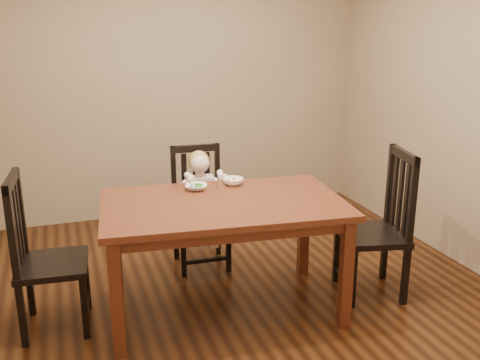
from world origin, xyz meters
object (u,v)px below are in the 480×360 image
object	(u,v)px
chair_child	(200,209)
toddler	(200,197)
chair_left	(43,257)
dining_table	(223,214)
bowl_peas	(196,187)
chair_right	(380,227)
bowl_veg	(233,181)

from	to	relation	value
chair_child	toddler	bearing A→B (deg)	90.00
chair_child	chair_left	distance (m)	1.40
dining_table	bowl_peas	size ratio (longest dim) A/B	10.94
chair_child	chair_right	world-z (taller)	chair_right
chair_child	toddler	size ratio (longest dim) A/B	1.98
chair_child	bowl_veg	size ratio (longest dim) A/B	6.44
toddler	chair_left	bearing A→B (deg)	28.85
chair_child	bowl_peas	world-z (taller)	chair_child
chair_left	bowl_peas	bearing A→B (deg)	103.36
toddler	bowl_peas	bearing A→B (deg)	74.50
chair_left	chair_right	world-z (taller)	chair_right
chair_child	bowl_veg	world-z (taller)	chair_child
toddler	bowl_veg	distance (m)	0.49
chair_right	chair_child	bearing A→B (deg)	62.90
bowl_veg	toddler	bearing A→B (deg)	110.03
chair_left	toddler	xyz separation A→B (m)	(1.23, 0.60, 0.10)
bowl_peas	dining_table	bearing A→B (deg)	-70.88
toddler	bowl_peas	world-z (taller)	toddler
chair_left	chair_child	bearing A→B (deg)	122.92
chair_child	bowl_veg	distance (m)	0.60
dining_table	chair_child	size ratio (longest dim) A/B	1.71
chair_left	bowl_veg	size ratio (longest dim) A/B	6.88
chair_left	toddler	bearing A→B (deg)	121.08
bowl_veg	chair_right	bearing A→B (deg)	-26.12
chair_right	bowl_veg	size ratio (longest dim) A/B	7.08
dining_table	chair_child	xyz separation A→B (m)	(0.04, 0.81, -0.24)
chair_right	chair_left	bearing A→B (deg)	95.69
toddler	bowl_veg	xyz separation A→B (m)	(0.15, -0.41, 0.23)
chair_right	toddler	world-z (taller)	chair_right
chair_left	chair_right	bearing A→B (deg)	87.97
chair_right	bowl_peas	size ratio (longest dim) A/B	7.02
chair_left	bowl_peas	distance (m)	1.14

